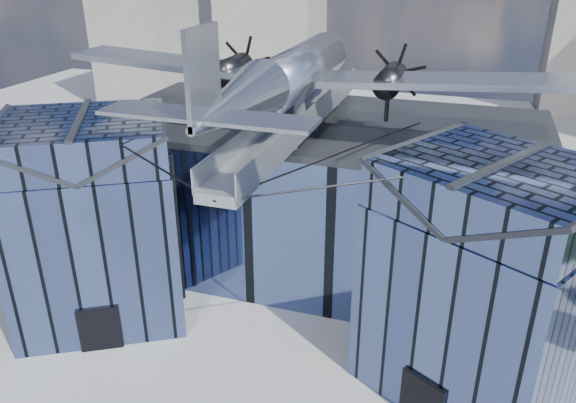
% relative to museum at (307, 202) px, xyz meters
% --- Properties ---
extents(ground_plane, '(120.00, 120.00, 0.00)m').
position_rel_museum_xyz_m(ground_plane, '(-0.00, -5.82, -5.54)').
color(ground_plane, gray).
extents(museum, '(32.88, 24.50, 17.60)m').
position_rel_museum_xyz_m(museum, '(0.00, 0.00, 0.00)').
color(museum, '#415384').
rests_on(museum, ground).
extents(bg_towers, '(77.00, 24.50, 26.00)m').
position_rel_museum_xyz_m(bg_towers, '(1.45, 44.67, 4.47)').
color(bg_towers, gray).
rests_on(bg_towers, ground).
extents(tree_side_w, '(4.68, 4.68, 5.80)m').
position_rel_museum_xyz_m(tree_side_w, '(-20.95, 2.52, -1.62)').
color(tree_side_w, '#352115').
rests_on(tree_side_w, ground).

